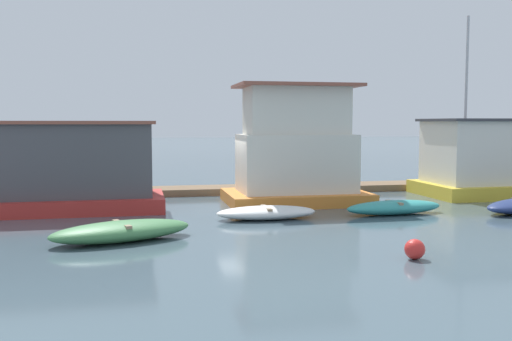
{
  "coord_description": "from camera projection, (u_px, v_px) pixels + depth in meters",
  "views": [
    {
      "loc": [
        -4.39,
        -22.02,
        3.22
      ],
      "look_at": [
        0.0,
        -1.0,
        1.4
      ],
      "focal_mm": 40.0,
      "sensor_mm": 36.0,
      "label": 1
    }
  ],
  "objects": [
    {
      "name": "dinghy_teal",
      "position": [
        394.0,
        207.0,
        19.95
      ],
      "size": [
        3.74,
        1.5,
        0.49
      ],
      "color": "teal",
      "rests_on": "ground_plane"
    },
    {
      "name": "buoy_red",
      "position": [
        415.0,
        249.0,
        13.39
      ],
      "size": [
        0.48,
        0.48,
        0.48
      ],
      "primitive_type": "sphere",
      "color": "red",
      "rests_on": "ground_plane"
    },
    {
      "name": "dinghy_green",
      "position": [
        122.0,
        231.0,
        15.46
      ],
      "size": [
        4.17,
        2.71,
        0.55
      ],
      "color": "#47844C",
      "rests_on": "ground_plane"
    },
    {
      "name": "dock_walkway",
      "position": [
        236.0,
        190.0,
        26.04
      ],
      "size": [
        33.8,
        1.82,
        0.3
      ],
      "primitive_type": "cube",
      "color": "brown",
      "rests_on": "ground_plane"
    },
    {
      "name": "ground_plane",
      "position": [
        251.0,
        203.0,
        22.64
      ],
      "size": [
        200.0,
        200.0,
        0.0
      ],
      "primitive_type": "plane",
      "color": "#475B66"
    },
    {
      "name": "houseboat_red",
      "position": [
        69.0,
        169.0,
        20.69
      ],
      "size": [
        6.71,
        3.43,
        3.27
      ],
      "color": "red",
      "rests_on": "ground_plane"
    },
    {
      "name": "dinghy_white",
      "position": [
        266.0,
        213.0,
        18.96
      ],
      "size": [
        3.36,
        1.37,
        0.44
      ],
      "color": "white",
      "rests_on": "ground_plane"
    },
    {
      "name": "mooring_post_near_left",
      "position": [
        471.0,
        176.0,
        27.14
      ],
      "size": [
        0.26,
        0.26,
        1.32
      ],
      "primitive_type": "cylinder",
      "color": "brown",
      "rests_on": "ground_plane"
    },
    {
      "name": "houseboat_orange",
      "position": [
        296.0,
        152.0,
        22.67
      ],
      "size": [
        5.56,
        3.69,
        4.71
      ],
      "color": "orange",
      "rests_on": "ground_plane"
    },
    {
      "name": "houseboat_yellow",
      "position": [
        487.0,
        159.0,
        25.09
      ],
      "size": [
        5.69,
        3.95,
        7.76
      ],
      "color": "gold",
      "rests_on": "ground_plane"
    }
  ]
}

